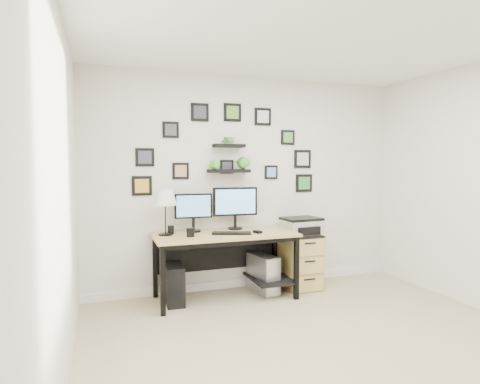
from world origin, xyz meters
name	(u,v)px	position (x,y,z in m)	size (l,w,h in m)	color
room	(250,282)	(0.00, 1.98, 0.05)	(4.00, 4.00, 4.00)	#BFB288
desk	(227,243)	(-0.40, 1.67, 0.63)	(1.60, 0.70, 0.75)	tan
monitor_left	(193,210)	(-0.75, 1.84, 1.01)	(0.43, 0.18, 0.44)	black
monitor_right	(235,204)	(-0.23, 1.86, 1.05)	(0.54, 0.18, 0.51)	black
keyboard	(232,233)	(-0.38, 1.55, 0.76)	(0.44, 0.14, 0.02)	black
mouse	(258,232)	(-0.08, 1.52, 0.76)	(0.06, 0.10, 0.03)	black
table_lamp	(165,198)	(-1.09, 1.74, 1.16)	(0.25, 0.25, 0.51)	black
mug	(190,232)	(-0.85, 1.54, 0.80)	(0.08, 0.08, 0.10)	black
pen_cup	(171,230)	(-1.02, 1.79, 0.80)	(0.07, 0.07, 0.09)	black
pc_tower_black	(174,284)	(-1.01, 1.67, 0.21)	(0.19, 0.43, 0.43)	black
pc_tower_grey	(263,274)	(0.05, 1.68, 0.23)	(0.28, 0.49, 0.45)	gray
file_cabinet	(299,261)	(0.56, 1.72, 0.34)	(0.43, 0.53, 0.67)	tan
printer	(301,226)	(0.57, 1.70, 0.77)	(0.48, 0.40, 0.20)	silver
wall_decor	(230,153)	(-0.27, 1.93, 1.66)	(2.29, 0.18, 1.10)	black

